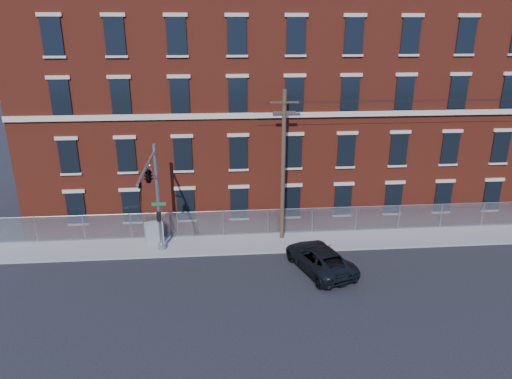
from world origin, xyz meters
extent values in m
plane|color=black|center=(0.00, 0.00, 0.00)|extent=(140.00, 140.00, 0.00)
cube|color=gray|center=(12.00, 5.00, 0.06)|extent=(65.00, 3.00, 0.12)
cube|color=maroon|center=(12.00, 14.00, 8.00)|extent=(55.00, 14.00, 16.00)
cube|color=#ADA390|center=(12.00, 6.92, 8.30)|extent=(55.00, 0.18, 0.35)
cube|color=black|center=(-11.83, 6.94, 2.20)|extent=(1.20, 0.10, 2.20)
cube|color=black|center=(-11.83, 6.94, 5.80)|extent=(1.20, 0.10, 2.20)
cube|color=black|center=(-11.83, 6.94, 9.60)|extent=(1.20, 0.10, 2.20)
cube|color=black|center=(-11.83, 6.94, 13.20)|extent=(1.20, 0.10, 2.20)
cube|color=black|center=(-8.17, 6.94, 2.20)|extent=(1.20, 0.10, 2.20)
cube|color=black|center=(-8.17, 6.94, 5.80)|extent=(1.20, 0.10, 2.20)
cube|color=black|center=(-8.17, 6.94, 9.60)|extent=(1.20, 0.10, 2.20)
cube|color=black|center=(-8.17, 6.94, 13.20)|extent=(1.20, 0.10, 2.20)
cube|color=black|center=(-4.50, 6.94, 2.20)|extent=(1.20, 0.10, 2.20)
cube|color=black|center=(-4.50, 6.94, 5.80)|extent=(1.20, 0.10, 2.20)
cube|color=black|center=(-4.50, 6.94, 9.60)|extent=(1.20, 0.10, 2.20)
cube|color=black|center=(-4.50, 6.94, 13.20)|extent=(1.20, 0.10, 2.20)
cube|color=black|center=(-0.83, 6.94, 2.20)|extent=(1.20, 0.10, 2.20)
cube|color=black|center=(-0.83, 6.94, 5.80)|extent=(1.20, 0.10, 2.20)
cube|color=black|center=(-0.83, 6.94, 9.60)|extent=(1.20, 0.10, 2.20)
cube|color=black|center=(-0.83, 6.94, 13.20)|extent=(1.20, 0.10, 2.20)
cube|color=black|center=(2.83, 6.94, 2.20)|extent=(1.20, 0.10, 2.20)
cube|color=black|center=(2.83, 6.94, 5.80)|extent=(1.20, 0.10, 2.20)
cube|color=black|center=(2.83, 6.94, 9.60)|extent=(1.20, 0.10, 2.20)
cube|color=black|center=(2.83, 6.94, 13.20)|extent=(1.20, 0.10, 2.20)
cube|color=black|center=(6.50, 6.94, 2.20)|extent=(1.20, 0.10, 2.20)
cube|color=black|center=(6.50, 6.94, 5.80)|extent=(1.20, 0.10, 2.20)
cube|color=black|center=(6.50, 6.94, 9.60)|extent=(1.20, 0.10, 2.20)
cube|color=black|center=(6.50, 6.94, 13.20)|extent=(1.20, 0.10, 2.20)
cube|color=black|center=(10.17, 6.94, 2.20)|extent=(1.20, 0.10, 2.20)
cube|color=black|center=(10.17, 6.94, 5.80)|extent=(1.20, 0.10, 2.20)
cube|color=black|center=(10.17, 6.94, 9.60)|extent=(1.20, 0.10, 2.20)
cube|color=black|center=(10.17, 6.94, 13.20)|extent=(1.20, 0.10, 2.20)
cube|color=black|center=(13.83, 6.94, 2.20)|extent=(1.20, 0.10, 2.20)
cube|color=black|center=(13.83, 6.94, 5.80)|extent=(1.20, 0.10, 2.20)
cube|color=black|center=(13.83, 6.94, 9.60)|extent=(1.20, 0.10, 2.20)
cube|color=black|center=(13.83, 6.94, 13.20)|extent=(1.20, 0.10, 2.20)
cube|color=black|center=(17.50, 6.94, 2.20)|extent=(1.20, 0.10, 2.20)
cube|color=black|center=(17.50, 6.94, 5.80)|extent=(1.20, 0.10, 2.20)
cube|color=black|center=(17.50, 6.94, 9.60)|extent=(1.20, 0.10, 2.20)
cube|color=#A5A8AD|center=(12.00, 6.30, 1.02)|extent=(59.00, 0.02, 1.80)
cylinder|color=#9EA0A5|center=(12.00, 6.30, 1.92)|extent=(59.00, 0.04, 0.04)
cylinder|color=#9EA0A5|center=(-14.39, 6.30, 1.02)|extent=(0.06, 0.06, 1.85)
cylinder|color=#9EA0A5|center=(-11.29, 6.30, 1.02)|extent=(0.06, 0.06, 1.85)
cylinder|color=#9EA0A5|center=(-8.18, 6.30, 1.02)|extent=(0.06, 0.06, 1.85)
cylinder|color=#9EA0A5|center=(-5.08, 6.30, 1.02)|extent=(0.06, 0.06, 1.85)
cylinder|color=#9EA0A5|center=(-1.97, 6.30, 1.02)|extent=(0.06, 0.06, 1.85)
cylinder|color=#9EA0A5|center=(1.13, 6.30, 1.02)|extent=(0.06, 0.06, 1.85)
cylinder|color=#9EA0A5|center=(4.24, 6.30, 1.02)|extent=(0.06, 0.06, 1.85)
cylinder|color=#9EA0A5|center=(7.34, 6.30, 1.02)|extent=(0.06, 0.06, 1.85)
cylinder|color=#9EA0A5|center=(10.45, 6.30, 1.02)|extent=(0.06, 0.06, 1.85)
cylinder|color=#9EA0A5|center=(13.55, 6.30, 1.02)|extent=(0.06, 0.06, 1.85)
cylinder|color=#9EA0A5|center=(16.66, 6.30, 1.02)|extent=(0.06, 0.06, 1.85)
cylinder|color=#9EA0A5|center=(-6.00, 4.50, 3.62)|extent=(0.22, 0.22, 7.00)
cylinder|color=#9EA0A5|center=(-6.00, 4.50, 0.32)|extent=(0.50, 0.50, 0.40)
cylinder|color=#9EA0A5|center=(-6.00, 1.25, 6.72)|extent=(0.14, 6.50, 0.14)
cylinder|color=#9EA0A5|center=(-6.00, 3.30, 5.72)|extent=(0.08, 2.18, 1.56)
cube|color=#0C592D|center=(-5.95, 4.35, 3.32)|extent=(0.90, 0.03, 0.22)
cube|color=black|center=(-6.00, 4.25, 2.52)|extent=(0.25, 0.25, 0.60)
imported|color=black|center=(-6.00, -1.30, 6.17)|extent=(0.16, 0.20, 1.00)
imported|color=black|center=(-6.00, 1.50, 6.17)|extent=(0.53, 2.48, 1.00)
cylinder|color=#403020|center=(2.00, 5.60, 5.12)|extent=(0.28, 0.28, 10.00)
cube|color=#403020|center=(2.00, 5.60, 9.32)|extent=(1.80, 0.12, 0.12)
cube|color=#403020|center=(2.00, 5.60, 8.72)|extent=(1.40, 0.12, 0.12)
imported|color=black|center=(3.65, 1.22, 0.74)|extent=(4.04, 5.85, 1.49)
cube|color=gray|center=(-6.57, 5.56, 0.85)|extent=(1.29, 0.92, 1.45)
camera|label=1|loc=(-2.17, -22.77, 13.72)|focal=32.31mm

